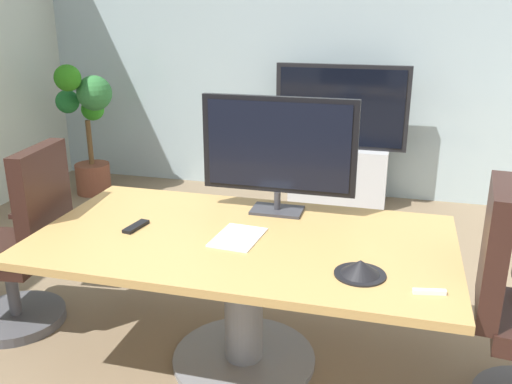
# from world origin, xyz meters

# --- Properties ---
(ground_plane) EXTENTS (7.36, 7.36, 0.00)m
(ground_plane) POSITION_xyz_m (0.00, 0.00, 0.00)
(ground_plane) COLOR #7A664C
(wall_back_glass_partition) EXTENTS (5.62, 0.10, 2.92)m
(wall_back_glass_partition) POSITION_xyz_m (0.00, 3.18, 1.46)
(wall_back_glass_partition) COLOR #9EB2B7
(wall_back_glass_partition) RESTS_ON ground
(conference_table) EXTENTS (2.05, 1.12, 0.72)m
(conference_table) POSITION_xyz_m (0.15, 0.22, 0.54)
(conference_table) COLOR #B2894C
(conference_table) RESTS_ON ground
(office_chair_left) EXTENTS (0.62, 0.60, 1.09)m
(office_chair_left) POSITION_xyz_m (-1.18, 0.24, 0.46)
(office_chair_left) COLOR #4C4C51
(office_chair_left) RESTS_ON ground
(tv_monitor) EXTENTS (0.84, 0.18, 0.64)m
(tv_monitor) POSITION_xyz_m (0.23, 0.61, 1.08)
(tv_monitor) COLOR #333338
(tv_monitor) RESTS_ON conference_table
(wall_display_unit) EXTENTS (1.20, 0.36, 1.31)m
(wall_display_unit) POSITION_xyz_m (0.32, 2.83, 0.44)
(wall_display_unit) COLOR #B7BABC
(wall_display_unit) RESTS_ON ground
(potted_plant) EXTENTS (0.58, 0.62, 1.30)m
(potted_plant) POSITION_xyz_m (-2.08, 2.48, 0.73)
(potted_plant) COLOR brown
(potted_plant) RESTS_ON ground
(conference_phone) EXTENTS (0.22, 0.22, 0.07)m
(conference_phone) POSITION_xyz_m (0.74, -0.05, 0.75)
(conference_phone) COLOR black
(conference_phone) RESTS_ON conference_table
(remote_control) EXTENTS (0.08, 0.18, 0.02)m
(remote_control) POSITION_xyz_m (-0.42, 0.18, 0.73)
(remote_control) COLOR black
(remote_control) RESTS_ON conference_table
(whiteboard_marker) EXTENTS (0.13, 0.04, 0.02)m
(whiteboard_marker) POSITION_xyz_m (1.02, -0.14, 0.73)
(whiteboard_marker) COLOR silver
(whiteboard_marker) RESTS_ON conference_table
(paper_notepad) EXTENTS (0.24, 0.32, 0.01)m
(paper_notepad) POSITION_xyz_m (0.13, 0.20, 0.73)
(paper_notepad) COLOR white
(paper_notepad) RESTS_ON conference_table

